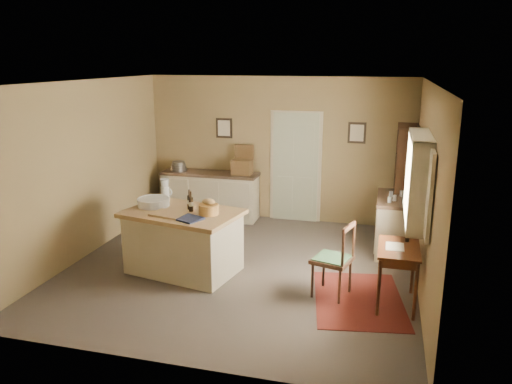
% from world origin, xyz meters
% --- Properties ---
extents(ground, '(5.00, 5.00, 0.00)m').
position_xyz_m(ground, '(0.00, 0.00, 0.00)').
color(ground, brown).
rests_on(ground, ground).
extents(wall_back, '(5.00, 0.10, 2.70)m').
position_xyz_m(wall_back, '(0.00, 2.50, 1.35)').
color(wall_back, olive).
rests_on(wall_back, ground).
extents(wall_front, '(5.00, 0.10, 2.70)m').
position_xyz_m(wall_front, '(0.00, -2.50, 1.35)').
color(wall_front, olive).
rests_on(wall_front, ground).
extents(wall_left, '(0.10, 5.00, 2.70)m').
position_xyz_m(wall_left, '(-2.50, 0.00, 1.35)').
color(wall_left, olive).
rests_on(wall_left, ground).
extents(wall_right, '(0.10, 5.00, 2.70)m').
position_xyz_m(wall_right, '(2.50, 0.00, 1.35)').
color(wall_right, olive).
rests_on(wall_right, ground).
extents(ceiling, '(5.00, 5.00, 0.00)m').
position_xyz_m(ceiling, '(0.00, 0.00, 2.70)').
color(ceiling, silver).
rests_on(ceiling, wall_back).
extents(door, '(0.97, 0.06, 2.11)m').
position_xyz_m(door, '(0.35, 2.47, 1.05)').
color(door, '#B3B99A').
rests_on(door, ground).
extents(framed_prints, '(2.82, 0.02, 0.38)m').
position_xyz_m(framed_prints, '(0.20, 2.48, 1.72)').
color(framed_prints, black).
rests_on(framed_prints, ground).
extents(window, '(0.25, 1.99, 1.12)m').
position_xyz_m(window, '(2.42, -0.20, 1.55)').
color(window, beige).
rests_on(window, ground).
extents(work_island, '(1.76, 1.32, 1.20)m').
position_xyz_m(work_island, '(-0.78, -0.30, 0.48)').
color(work_island, beige).
rests_on(work_island, ground).
extents(sideboard, '(1.87, 0.53, 1.18)m').
position_xyz_m(sideboard, '(-1.25, 2.20, 0.48)').
color(sideboard, beige).
rests_on(sideboard, ground).
extents(rug, '(1.34, 1.76, 0.01)m').
position_xyz_m(rug, '(1.75, -0.58, 0.00)').
color(rug, '#511310').
rests_on(rug, ground).
extents(writing_desk, '(0.50, 0.82, 0.82)m').
position_xyz_m(writing_desk, '(2.20, -0.58, 0.66)').
color(writing_desk, black).
rests_on(writing_desk, ground).
extents(desk_chair, '(0.57, 0.57, 0.99)m').
position_xyz_m(desk_chair, '(1.39, -0.54, 0.49)').
color(desk_chair, black).
rests_on(desk_chair, ground).
extents(right_cabinet, '(0.62, 1.12, 0.99)m').
position_xyz_m(right_cabinet, '(2.20, 1.27, 0.46)').
color(right_cabinet, beige).
rests_on(right_cabinet, ground).
extents(shelving_unit, '(0.33, 0.88, 1.95)m').
position_xyz_m(shelving_unit, '(2.35, 1.89, 0.97)').
color(shelving_unit, black).
rests_on(shelving_unit, ground).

